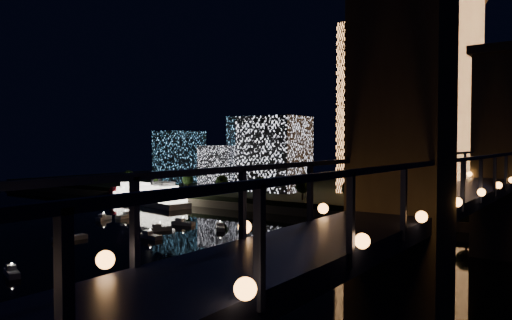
% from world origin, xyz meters
% --- Properties ---
extents(ground, '(520.00, 520.00, 0.00)m').
position_xyz_m(ground, '(0.00, 0.00, 0.00)').
color(ground, black).
rests_on(ground, ground).
extents(far_bank, '(420.00, 160.00, 5.00)m').
position_xyz_m(far_bank, '(0.00, 160.00, 2.50)').
color(far_bank, black).
rests_on(far_bank, ground).
extents(seawall, '(420.00, 6.00, 3.00)m').
position_xyz_m(seawall, '(0.00, 82.00, 1.50)').
color(seawall, '#6B5E4C').
rests_on(seawall, ground).
extents(tower_cylindrical, '(34.00, 34.00, 81.22)m').
position_xyz_m(tower_cylindrical, '(29.43, 135.40, 45.74)').
color(tower_cylindrical, '#FF9E51').
rests_on(tower_cylindrical, far_bank).
extents(tower_rectangular, '(23.45, 23.45, 74.62)m').
position_xyz_m(tower_rectangular, '(0.28, 132.01, 42.31)').
color(tower_rectangular, '#FF9E51').
rests_on(tower_rectangular, far_bank).
extents(midrise_blocks, '(95.83, 36.48, 35.29)m').
position_xyz_m(midrise_blocks, '(-65.79, 120.54, 20.68)').
color(midrise_blocks, white).
rests_on(midrise_blocks, far_bank).
extents(truss_bridge, '(13.00, 266.00, 50.00)m').
position_xyz_m(truss_bridge, '(65.00, 3.72, 16.25)').
color(truss_bridge, navy).
rests_on(truss_bridge, ground).
extents(riverboat, '(52.57, 19.90, 15.53)m').
position_xyz_m(riverboat, '(-80.71, 72.38, 3.98)').
color(riverboat, silver).
rests_on(riverboat, ground).
extents(motorboats, '(112.05, 72.61, 2.78)m').
position_xyz_m(motorboats, '(-7.93, 17.27, 0.81)').
color(motorboats, silver).
rests_on(motorboats, ground).
extents(esplanade_trees, '(166.24, 6.75, 8.87)m').
position_xyz_m(esplanade_trees, '(-19.45, 88.00, 10.46)').
color(esplanade_trees, black).
rests_on(esplanade_trees, far_bank).
extents(street_lamps, '(132.70, 0.70, 5.65)m').
position_xyz_m(street_lamps, '(-34.00, 94.00, 9.02)').
color(street_lamps, black).
rests_on(street_lamps, far_bank).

